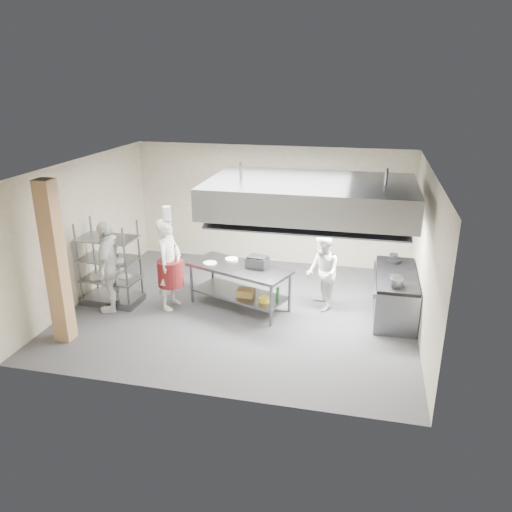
% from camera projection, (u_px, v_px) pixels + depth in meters
% --- Properties ---
extents(floor, '(7.00, 7.00, 0.00)m').
position_uv_depth(floor, '(242.00, 309.00, 10.45)').
color(floor, '#373739').
rests_on(floor, ground).
extents(ceiling, '(7.00, 7.00, 0.00)m').
position_uv_depth(ceiling, '(241.00, 166.00, 9.42)').
color(ceiling, silver).
rests_on(ceiling, wall_back).
extents(wall_back, '(7.00, 0.00, 7.00)m').
position_uv_depth(wall_back, '(271.00, 205.00, 12.68)').
color(wall_back, '#ACA189').
rests_on(wall_back, ground).
extents(wall_left, '(0.00, 6.00, 6.00)m').
position_uv_depth(wall_left, '(83.00, 230.00, 10.66)').
color(wall_left, '#ACA189').
rests_on(wall_left, ground).
extents(wall_right, '(0.00, 6.00, 6.00)m').
position_uv_depth(wall_right, '(425.00, 255.00, 9.20)').
color(wall_right, '#ACA189').
rests_on(wall_right, ground).
extents(column, '(0.30, 0.30, 3.00)m').
position_uv_depth(column, '(56.00, 263.00, 8.80)').
color(column, tan).
rests_on(column, floor).
extents(exhaust_hood, '(4.00, 2.50, 0.60)m').
position_uv_depth(exhaust_hood, '(311.00, 196.00, 9.72)').
color(exhaust_hood, slate).
rests_on(exhaust_hood, ceiling).
extents(hood_strip_a, '(1.60, 0.12, 0.04)m').
position_uv_depth(hood_strip_a, '(265.00, 209.00, 10.01)').
color(hood_strip_a, white).
rests_on(hood_strip_a, exhaust_hood).
extents(hood_strip_b, '(1.60, 0.12, 0.04)m').
position_uv_depth(hood_strip_b, '(356.00, 215.00, 9.64)').
color(hood_strip_b, white).
rests_on(hood_strip_b, exhaust_hood).
extents(wall_shelf, '(1.50, 0.28, 0.04)m').
position_uv_depth(wall_shelf, '(342.00, 211.00, 12.15)').
color(wall_shelf, slate).
rests_on(wall_shelf, wall_back).
extents(island, '(2.32, 1.58, 0.91)m').
position_uv_depth(island, '(240.00, 287.00, 10.42)').
color(island, gray).
rests_on(island, floor).
extents(island_worktop, '(2.32, 1.58, 0.06)m').
position_uv_depth(island_worktop, '(239.00, 268.00, 10.27)').
color(island_worktop, slate).
rests_on(island_worktop, island).
extents(island_undershelf, '(2.13, 1.44, 0.04)m').
position_uv_depth(island_undershelf, '(240.00, 294.00, 10.47)').
color(island_undershelf, slate).
rests_on(island_undershelf, island).
extents(pass_rack, '(1.23, 0.75, 1.80)m').
position_uv_depth(pass_rack, '(110.00, 263.00, 10.48)').
color(pass_rack, gray).
rests_on(pass_rack, floor).
extents(cooking_range, '(0.80, 2.00, 0.84)m').
position_uv_depth(cooking_range, '(395.00, 295.00, 10.11)').
color(cooking_range, gray).
rests_on(cooking_range, floor).
extents(range_top, '(0.78, 1.96, 0.06)m').
position_uv_depth(range_top, '(397.00, 275.00, 9.96)').
color(range_top, black).
rests_on(range_top, cooking_range).
extents(chef_head, '(0.53, 0.75, 1.92)m').
position_uv_depth(chef_head, '(169.00, 264.00, 10.25)').
color(chef_head, white).
rests_on(chef_head, floor).
extents(chef_line, '(0.87, 0.96, 1.61)m').
position_uv_depth(chef_line, '(322.00, 272.00, 10.25)').
color(chef_line, silver).
rests_on(chef_line, floor).
extents(chef_plating, '(0.70, 1.20, 1.92)m').
position_uv_depth(chef_plating, '(109.00, 266.00, 10.15)').
color(chef_plating, white).
rests_on(chef_plating, floor).
extents(griddle, '(0.47, 0.39, 0.21)m').
position_uv_depth(griddle, '(257.00, 262.00, 10.22)').
color(griddle, slate).
rests_on(griddle, island_worktop).
extents(wicker_basket, '(0.36, 0.26, 0.15)m').
position_uv_depth(wicker_basket, '(246.00, 293.00, 10.28)').
color(wicker_basket, olive).
rests_on(wicker_basket, island_undershelf).
extents(stockpot, '(0.25, 0.25, 0.17)m').
position_uv_depth(stockpot, '(396.00, 280.00, 9.38)').
color(stockpot, gray).
rests_on(stockpot, range_top).
extents(plate_stack, '(0.28, 0.28, 0.05)m').
position_uv_depth(plate_stack, '(111.00, 277.00, 10.59)').
color(plate_stack, white).
rests_on(plate_stack, pass_rack).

